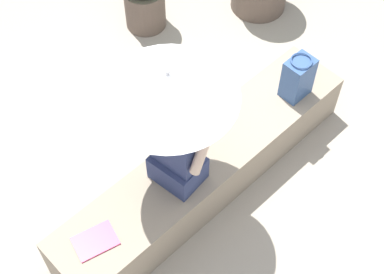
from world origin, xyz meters
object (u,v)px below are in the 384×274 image
object	(u,v)px
handbag_black	(298,78)
magazine	(95,241)
person_seated	(177,145)
parasol	(168,85)

from	to	relation	value
handbag_black	magazine	world-z (taller)	handbag_black
person_seated	parasol	xyz separation A→B (m)	(0.01, -0.05, 0.58)
person_seated	magazine	world-z (taller)	person_seated
parasol	magazine	distance (m)	1.21
parasol	magazine	bearing A→B (deg)	2.54
magazine	handbag_black	bearing A→B (deg)	-167.94
parasol	handbag_black	xyz separation A→B (m)	(-1.20, 0.12, -0.78)
handbag_black	magazine	xyz separation A→B (m)	(1.94, -0.09, -0.18)
person_seated	parasol	bearing A→B (deg)	-75.31
person_seated	magazine	xyz separation A→B (m)	(0.74, -0.01, -0.38)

